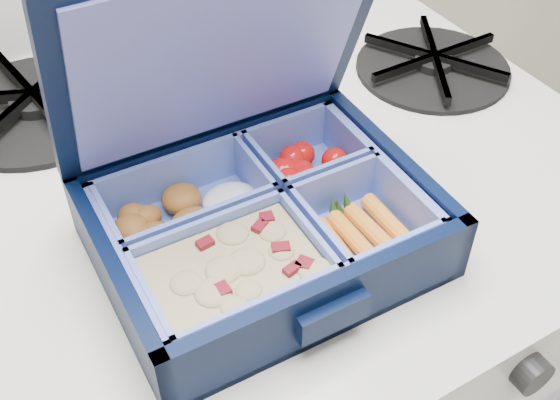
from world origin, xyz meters
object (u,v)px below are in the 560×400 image
bento_box (263,226)px  fork (196,162)px  stove (260,394)px  burner_grate (434,61)px

bento_box → fork: bearing=91.5°
stove → burner_grate: size_ratio=5.63×
bento_box → burner_grate: 0.32m
stove → bento_box: size_ratio=3.70×
fork → bento_box: bearing=-66.3°
bento_box → burner_grate: (0.29, 0.14, -0.02)m
burner_grate → fork: burner_grate is taller
fork → stove: bearing=31.6°
stove → fork: size_ratio=5.35×
stove → burner_grate: 0.52m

